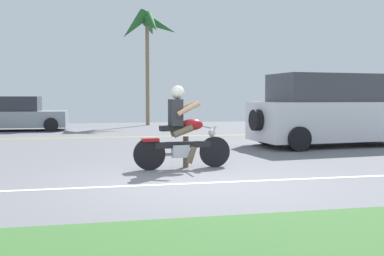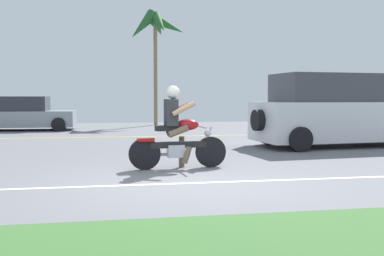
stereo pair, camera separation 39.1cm
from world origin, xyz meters
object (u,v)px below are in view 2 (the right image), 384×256
object	(u,v)px
parked_car_1	(23,114)
suv_nearby	(336,111)
motorcyclist	(177,134)
palm_tree_0	(155,29)

from	to	relation	value
parked_car_1	suv_nearby	bearing A→B (deg)	-39.49
motorcyclist	palm_tree_0	distance (m)	14.66
parked_car_1	palm_tree_0	size ratio (longest dim) A/B	0.72
palm_tree_0	parked_car_1	bearing A→B (deg)	-155.93
motorcyclist	suv_nearby	world-z (taller)	suv_nearby
suv_nearby	parked_car_1	world-z (taller)	suv_nearby
parked_car_1	palm_tree_0	world-z (taller)	palm_tree_0
suv_nearby	parked_car_1	bearing A→B (deg)	140.51
motorcyclist	suv_nearby	xyz separation A→B (m)	(5.03, 3.26, 0.30)
motorcyclist	palm_tree_0	world-z (taller)	palm_tree_0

